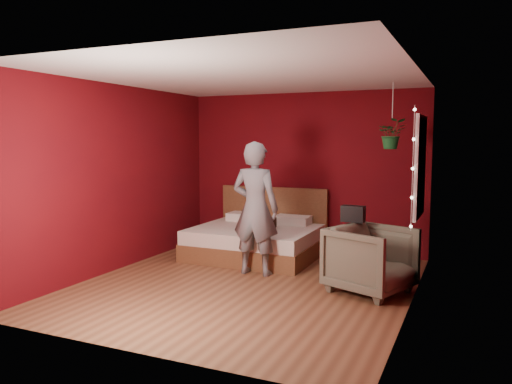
{
  "coord_description": "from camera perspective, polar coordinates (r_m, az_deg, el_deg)",
  "views": [
    {
      "loc": [
        2.61,
        -5.61,
        1.83
      ],
      "look_at": [
        -0.05,
        0.4,
        1.14
      ],
      "focal_mm": 35.0,
      "sensor_mm": 36.0,
      "label": 1
    }
  ],
  "objects": [
    {
      "name": "fairy_lights",
      "position": [
        6.03,
        17.48,
        2.56
      ],
      "size": [
        0.04,
        0.04,
        1.45
      ],
      "color": "silver",
      "rests_on": "room_walls"
    },
    {
      "name": "person",
      "position": [
        6.75,
        -0.09,
        -1.9
      ],
      "size": [
        0.66,
        0.44,
        1.81
      ],
      "primitive_type": "imported",
      "rotation": [
        0.0,
        0.0,
        3.14
      ],
      "color": "slate",
      "rests_on": "ground"
    },
    {
      "name": "bed",
      "position": [
        7.91,
        0.17,
        -5.4
      ],
      "size": [
        1.88,
        1.6,
        1.04
      ],
      "color": "brown",
      "rests_on": "ground"
    },
    {
      "name": "floor",
      "position": [
        6.45,
        -1.04,
        -10.5
      ],
      "size": [
        4.5,
        4.5,
        0.0
      ],
      "primitive_type": "plane",
      "color": "brown",
      "rests_on": "ground"
    },
    {
      "name": "window",
      "position": [
        6.55,
        18.22,
        2.79
      ],
      "size": [
        0.05,
        0.97,
        1.27
      ],
      "color": "white",
      "rests_on": "room_walls"
    },
    {
      "name": "handbag",
      "position": [
        6.38,
        11.03,
        -2.46
      ],
      "size": [
        0.3,
        0.16,
        0.21
      ],
      "primitive_type": "cube",
      "rotation": [
        0.0,
        0.0,
        -0.06
      ],
      "color": "black",
      "rests_on": "armchair"
    },
    {
      "name": "throw_pillow",
      "position": [
        7.66,
        0.56,
        -3.67
      ],
      "size": [
        0.51,
        0.51,
        0.15
      ],
      "primitive_type": "cube",
      "rotation": [
        0.0,
        0.0,
        0.23
      ],
      "color": "#311D10",
      "rests_on": "bed"
    },
    {
      "name": "armchair",
      "position": [
        6.18,
        12.99,
        -7.54
      ],
      "size": [
        1.13,
        1.12,
        0.8
      ],
      "primitive_type": "imported",
      "rotation": [
        0.0,
        0.0,
        1.2
      ],
      "color": "#666650",
      "rests_on": "ground"
    },
    {
      "name": "room_walls",
      "position": [
        6.19,
        -1.07,
        4.58
      ],
      "size": [
        4.04,
        4.54,
        2.62
      ],
      "color": "#5A090E",
      "rests_on": "ground"
    },
    {
      "name": "hanging_plant",
      "position": [
        7.01,
        15.26,
        6.42
      ],
      "size": [
        0.45,
        0.41,
        0.89
      ],
      "color": "silver",
      "rests_on": "room_walls"
    }
  ]
}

